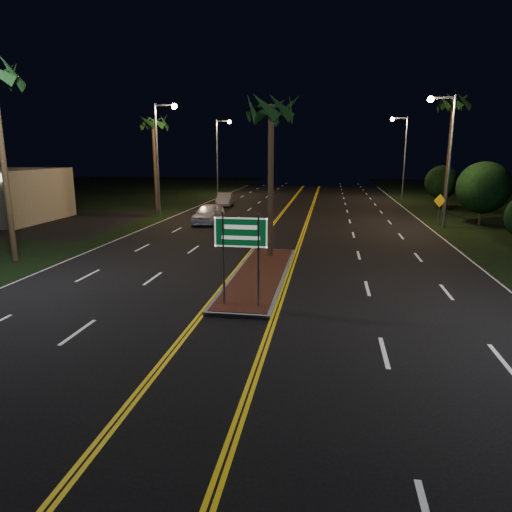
% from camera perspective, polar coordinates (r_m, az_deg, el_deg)
% --- Properties ---
extents(ground, '(120.00, 120.00, 0.00)m').
position_cam_1_polar(ground, '(13.36, -4.16, -10.63)').
color(ground, black).
rests_on(ground, ground).
extents(median_island, '(2.25, 10.25, 0.17)m').
position_cam_1_polar(median_island, '(19.83, 0.47, -2.39)').
color(median_island, gray).
rests_on(median_island, ground).
extents(highway_sign, '(1.80, 0.08, 3.20)m').
position_cam_1_polar(highway_sign, '(15.26, -1.91, 1.87)').
color(highway_sign, gray).
rests_on(highway_sign, ground).
extents(streetlight_left_mid, '(1.91, 0.44, 9.00)m').
position_cam_1_polar(streetlight_left_mid, '(38.35, -11.76, 13.21)').
color(streetlight_left_mid, gray).
rests_on(streetlight_left_mid, ground).
extents(streetlight_left_far, '(1.91, 0.44, 9.00)m').
position_cam_1_polar(streetlight_left_far, '(57.51, -4.53, 13.28)').
color(streetlight_left_far, gray).
rests_on(streetlight_left_far, ground).
extents(streetlight_right_mid, '(1.91, 0.44, 9.00)m').
position_cam_1_polar(streetlight_right_mid, '(34.77, 22.58, 12.55)').
color(streetlight_right_mid, gray).
rests_on(streetlight_right_mid, ground).
extents(streetlight_right_far, '(1.91, 0.44, 9.00)m').
position_cam_1_polar(streetlight_right_far, '(54.45, 17.78, 12.73)').
color(streetlight_right_far, gray).
rests_on(streetlight_right_far, ground).
extents(palm_median, '(2.40, 2.40, 8.30)m').
position_cam_1_polar(palm_median, '(22.67, 1.91, 17.88)').
color(palm_median, '#382819').
rests_on(palm_median, ground).
extents(palm_left_far, '(2.40, 2.40, 8.80)m').
position_cam_1_polar(palm_left_far, '(42.94, -12.77, 15.90)').
color(palm_left_far, '#382819').
rests_on(palm_left_far, ground).
extents(palm_right_far, '(2.40, 2.40, 10.30)m').
position_cam_1_polar(palm_right_far, '(43.22, 23.47, 17.03)').
color(palm_right_far, '#382819').
rests_on(palm_right_far, ground).
extents(shrub_mid, '(3.78, 3.78, 4.62)m').
position_cam_1_polar(shrub_mid, '(37.67, 26.56, 7.67)').
color(shrub_mid, '#382819').
rests_on(shrub_mid, ground).
extents(shrub_far, '(3.24, 3.24, 3.96)m').
position_cam_1_polar(shrub_far, '(49.22, 22.22, 8.55)').
color(shrub_far, '#382819').
rests_on(shrub_far, ground).
extents(car_near, '(2.29, 5.19, 1.72)m').
position_cam_1_polar(car_near, '(34.74, -5.98, 5.52)').
color(car_near, white).
rests_on(car_near, ground).
extents(car_far, '(2.49, 4.76, 1.52)m').
position_cam_1_polar(car_far, '(45.61, -3.95, 7.21)').
color(car_far, '#A3A5AC').
rests_on(car_far, ground).
extents(warning_sign, '(0.89, 0.43, 2.30)m').
position_cam_1_polar(warning_sign, '(35.93, 21.95, 5.89)').
color(warning_sign, gray).
rests_on(warning_sign, ground).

